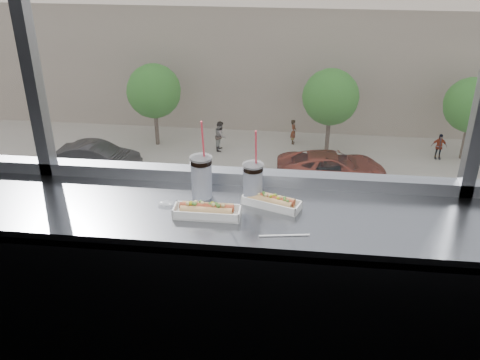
# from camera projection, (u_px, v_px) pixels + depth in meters

# --- Properties ---
(wall_back_lower) EXTENTS (6.00, 0.00, 6.00)m
(wall_back_lower) POSITION_uv_depth(u_px,v_px,m) (247.00, 275.00, 2.82)
(wall_back_lower) COLOR black
(wall_back_lower) RESTS_ON ground
(counter) EXTENTS (6.00, 0.55, 0.06)m
(counter) POSITION_uv_depth(u_px,v_px,m) (242.00, 217.00, 2.34)
(counter) COLOR gray
(counter) RESTS_ON ground
(counter_fascia) EXTENTS (6.00, 0.04, 1.04)m
(counter_fascia) POSITION_uv_depth(u_px,v_px,m) (235.00, 348.00, 2.35)
(counter_fascia) COLOR gray
(counter_fascia) RESTS_ON ground
(hotdog_tray_left) EXTENTS (0.29, 0.09, 0.07)m
(hotdog_tray_left) POSITION_uv_depth(u_px,v_px,m) (207.00, 210.00, 2.27)
(hotdog_tray_left) COLOR white
(hotdog_tray_left) RESTS_ON counter
(hotdog_tray_right) EXTENTS (0.27, 0.17, 0.06)m
(hotdog_tray_right) POSITION_uv_depth(u_px,v_px,m) (271.00, 201.00, 2.35)
(hotdog_tray_right) COLOR white
(hotdog_tray_right) RESTS_ON counter
(soda_cup_left) EXTENTS (0.10, 0.10, 0.38)m
(soda_cup_left) POSITION_uv_depth(u_px,v_px,m) (201.00, 175.00, 2.40)
(soda_cup_left) COLOR white
(soda_cup_left) RESTS_ON counter
(soda_cup_right) EXTENTS (0.10, 0.10, 0.35)m
(soda_cup_right) POSITION_uv_depth(u_px,v_px,m) (253.00, 181.00, 2.36)
(soda_cup_right) COLOR white
(soda_cup_right) RESTS_ON counter
(loose_straw) EXTENTS (0.20, 0.04, 0.01)m
(loose_straw) POSITION_uv_depth(u_px,v_px,m) (284.00, 235.00, 2.14)
(loose_straw) COLOR white
(loose_straw) RESTS_ON counter
(wrapper) EXTENTS (0.09, 0.06, 0.02)m
(wrapper) POSITION_uv_depth(u_px,v_px,m) (165.00, 203.00, 2.37)
(wrapper) COLOR silver
(wrapper) RESTS_ON counter
(plaza_ground) EXTENTS (120.00, 120.00, 0.00)m
(plaza_ground) POSITION_uv_depth(u_px,v_px,m) (298.00, 80.00, 46.57)
(plaza_ground) COLOR #A99C89
(plaza_ground) RESTS_ON ground
(street_asphalt) EXTENTS (80.00, 10.00, 0.06)m
(street_asphalt) POSITION_uv_depth(u_px,v_px,m) (289.00, 217.00, 25.75)
(street_asphalt) COLOR black
(street_asphalt) RESTS_ON plaza_ground
(far_sidewalk) EXTENTS (80.00, 6.00, 0.04)m
(far_sidewalk) POSITION_uv_depth(u_px,v_px,m) (294.00, 151.00, 32.84)
(far_sidewalk) COLOR #A99C89
(far_sidewalk) RESTS_ON plaza_ground
(far_building) EXTENTS (50.00, 14.00, 8.00)m
(far_building) POSITION_uv_depth(u_px,v_px,m) (300.00, 48.00, 39.89)
(far_building) COLOR gray
(far_building) RESTS_ON plaza_ground
(car_far_a) EXTENTS (2.96, 6.33, 2.06)m
(car_far_a) POSITION_uv_depth(u_px,v_px,m) (97.00, 153.00, 29.94)
(car_far_a) COLOR black
(car_far_a) RESTS_ON street_asphalt
(car_far_b) EXTENTS (3.26, 6.72, 2.17)m
(car_far_b) POSITION_uv_depth(u_px,v_px,m) (332.00, 163.00, 28.57)
(car_far_b) COLOR maroon
(car_far_b) RESTS_ON street_asphalt
(car_near_d) EXTENTS (2.79, 6.01, 1.96)m
(car_near_d) POSITION_uv_depth(u_px,v_px,m) (421.00, 254.00, 21.20)
(car_near_d) COLOR beige
(car_near_d) RESTS_ON street_asphalt
(car_near_c) EXTENTS (3.24, 6.28, 2.00)m
(car_near_c) POSITION_uv_depth(u_px,v_px,m) (314.00, 247.00, 21.62)
(car_near_c) COLOR #6E1700
(car_near_c) RESTS_ON street_asphalt
(pedestrian_a) EXTENTS (0.74, 0.98, 2.21)m
(pedestrian_a) POSITION_uv_depth(u_px,v_px,m) (221.00, 133.00, 32.41)
(pedestrian_a) COLOR #66605B
(pedestrian_a) RESTS_ON far_sidewalk
(pedestrian_b) EXTENTS (0.63, 0.83, 1.88)m
(pedestrian_b) POSITION_uv_depth(u_px,v_px,m) (294.00, 129.00, 33.39)
(pedestrian_b) COLOR #66605B
(pedestrian_b) RESTS_ON far_sidewalk
(pedestrian_d) EXTENTS (0.83, 0.62, 1.87)m
(pedestrian_d) POSITION_uv_depth(u_px,v_px,m) (439.00, 144.00, 31.33)
(pedestrian_d) COLOR #66605B
(pedestrian_d) RESTS_ON far_sidewalk
(tree_left) EXTENTS (3.29, 3.29, 5.14)m
(tree_left) POSITION_uv_depth(u_px,v_px,m) (154.00, 91.00, 32.15)
(tree_left) COLOR #47382B
(tree_left) RESTS_ON far_sidewalk
(tree_center) EXTENTS (3.32, 3.32, 5.18)m
(tree_center) POSITION_uv_depth(u_px,v_px,m) (331.00, 97.00, 31.05)
(tree_center) COLOR #47382B
(tree_center) RESTS_ON far_sidewalk
(tree_right) EXTENTS (3.15, 3.15, 4.92)m
(tree_right) POSITION_uv_depth(u_px,v_px,m) (472.00, 105.00, 30.30)
(tree_right) COLOR #47382B
(tree_right) RESTS_ON far_sidewalk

